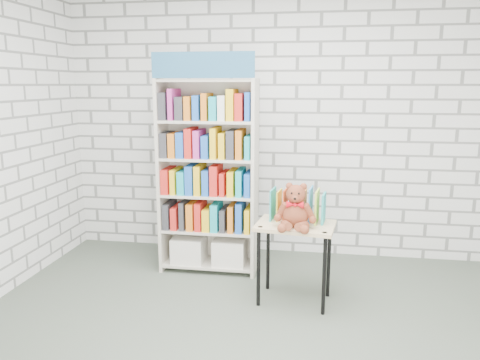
# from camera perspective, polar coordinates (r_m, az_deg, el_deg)

# --- Properties ---
(ground) EXTENTS (4.50, 4.50, 0.00)m
(ground) POSITION_cam_1_polar(r_m,az_deg,el_deg) (3.56, 0.80, -19.49)
(ground) COLOR #465043
(ground) RESTS_ON ground
(room_shell) EXTENTS (4.52, 4.02, 2.81)m
(room_shell) POSITION_cam_1_polar(r_m,az_deg,el_deg) (3.05, 0.89, 10.54)
(room_shell) COLOR silver
(room_shell) RESTS_ON ground
(bookshelf) EXTENTS (0.95, 0.37, 2.13)m
(bookshelf) POSITION_cam_1_polar(r_m,az_deg,el_deg) (4.58, -3.85, 0.60)
(bookshelf) COLOR beige
(bookshelf) RESTS_ON ground
(display_table) EXTENTS (0.70, 0.53, 0.69)m
(display_table) POSITION_cam_1_polar(r_m,az_deg,el_deg) (3.99, 6.74, -6.67)
(display_table) COLOR tan
(display_table) RESTS_ON ground
(table_books) EXTENTS (0.47, 0.25, 0.27)m
(table_books) POSITION_cam_1_polar(r_m,az_deg,el_deg) (4.02, 7.07, -3.09)
(table_books) COLOR teal
(table_books) RESTS_ON display_table
(teddy_bear) EXTENTS (0.34, 0.32, 0.37)m
(teddy_bear) POSITION_cam_1_polar(r_m,az_deg,el_deg) (3.82, 6.77, -3.66)
(teddy_bear) COLOR maroon
(teddy_bear) RESTS_ON display_table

